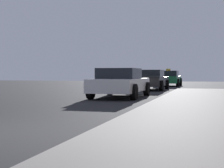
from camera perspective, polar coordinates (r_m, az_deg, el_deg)
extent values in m
cube|color=gray|center=(4.88, 17.99, -9.82)|extent=(4.00, 32.00, 0.15)
cube|color=white|center=(14.94, 1.46, -0.15)|extent=(1.80, 4.39, 0.55)
cube|color=black|center=(14.72, 1.25, 1.77)|extent=(1.59, 1.98, 0.45)
cylinder|color=black|center=(16.54, -0.35, -0.74)|extent=(0.22, 0.64, 0.64)
cylinder|color=black|center=(16.13, 5.81, -0.81)|extent=(0.22, 0.64, 0.64)
cylinder|color=black|center=(13.87, -3.61, -1.23)|extent=(0.22, 0.64, 0.64)
cylinder|color=black|center=(13.38, 3.69, -1.34)|extent=(0.22, 0.64, 0.64)
cube|color=black|center=(21.80, 6.45, 0.45)|extent=(1.77, 4.48, 0.55)
cube|color=black|center=(21.57, 6.36, 1.77)|extent=(1.55, 2.02, 0.45)
cylinder|color=black|center=(23.37, 4.90, 0.00)|extent=(0.22, 0.64, 0.64)
cylinder|color=black|center=(23.10, 9.20, -0.04)|extent=(0.22, 0.64, 0.64)
cylinder|color=black|center=(20.57, 3.36, -0.24)|extent=(0.22, 0.64, 0.64)
cylinder|color=black|center=(20.26, 8.25, -0.29)|extent=(0.22, 0.64, 0.64)
cube|color=#196638|center=(28.65, 9.45, 0.76)|extent=(1.74, 4.30, 0.55)
cube|color=black|center=(28.43, 9.41, 1.76)|extent=(1.53, 1.94, 0.45)
cube|color=yellow|center=(28.43, 9.41, 2.37)|extent=(0.36, 0.14, 0.16)
cylinder|color=black|center=(30.13, 8.10, 0.39)|extent=(0.22, 0.64, 0.64)
cylinder|color=black|center=(29.94, 11.40, 0.36)|extent=(0.22, 0.64, 0.64)
cylinder|color=black|center=(27.40, 7.32, 0.25)|extent=(0.22, 0.64, 0.64)
cylinder|color=black|center=(27.19, 10.94, 0.22)|extent=(0.22, 0.64, 0.64)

